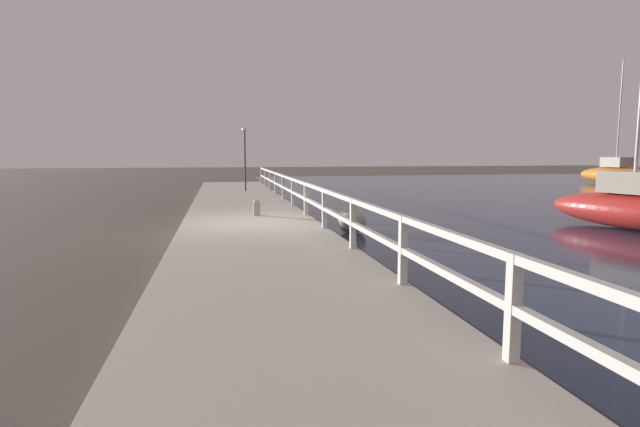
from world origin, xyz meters
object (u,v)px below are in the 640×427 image
mooring_bollard (257,207)px  sailboat_orange (616,174)px  sailboat_red (633,207)px  dock_lamp (245,147)px

mooring_bollard → sailboat_orange: size_ratio=0.06×
sailboat_orange → mooring_bollard: bearing=-150.3°
mooring_bollard → sailboat_orange: (23.81, 13.87, 0.17)m
sailboat_red → sailboat_orange: bearing=35.9°
sailboat_orange → sailboat_red: size_ratio=1.03×
dock_lamp → mooring_bollard: bearing=-91.0°
mooring_bollard → sailboat_red: size_ratio=0.06×
dock_lamp → sailboat_orange: (23.65, 4.77, -1.58)m
sailboat_red → mooring_bollard: bearing=150.7°
sailboat_orange → sailboat_red: (-14.34, -16.60, -0.06)m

